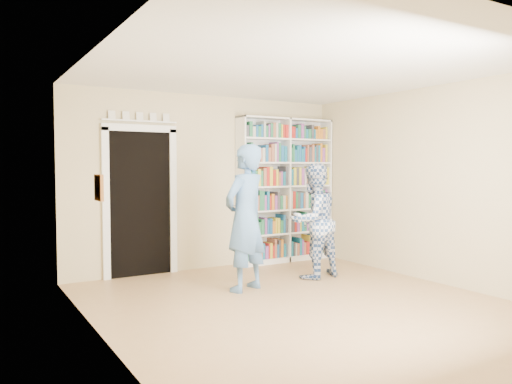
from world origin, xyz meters
TOP-DOWN VIEW (x-y plane):
  - floor at (0.00, 0.00)m, footprint 5.00×5.00m
  - ceiling at (0.00, 0.00)m, footprint 5.00×5.00m
  - wall_back at (0.00, 2.50)m, footprint 4.50×0.00m
  - wall_left at (-2.25, 0.00)m, footprint 0.00×5.00m
  - wall_right at (2.25, 0.00)m, footprint 0.00×5.00m
  - bookshelf at (1.35, 2.34)m, footprint 1.74×0.33m
  - doorway at (-1.10, 2.48)m, footprint 1.10×0.08m
  - wall_art at (-2.23, 0.20)m, footprint 0.03×0.25m
  - man_blue at (-0.22, 0.94)m, footprint 0.80×0.67m
  - man_plaid at (0.98, 1.07)m, footprint 0.86×0.70m
  - paper_sheet at (1.05, 0.91)m, footprint 0.21×0.06m

SIDE VIEW (x-z plane):
  - floor at x=0.00m, z-range 0.00..0.00m
  - man_plaid at x=0.98m, z-range 0.00..1.64m
  - man_blue at x=-0.22m, z-range 0.00..1.88m
  - paper_sheet at x=1.05m, z-range 0.86..1.16m
  - doorway at x=-1.10m, z-range -0.04..2.39m
  - bookshelf at x=1.35m, z-range 0.01..2.41m
  - wall_back at x=0.00m, z-range -0.90..3.60m
  - wall_left at x=-2.25m, z-range -1.15..3.85m
  - wall_right at x=2.25m, z-range -1.15..3.85m
  - wall_art at x=-2.23m, z-range 1.27..1.52m
  - ceiling at x=0.00m, z-range 2.70..2.70m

